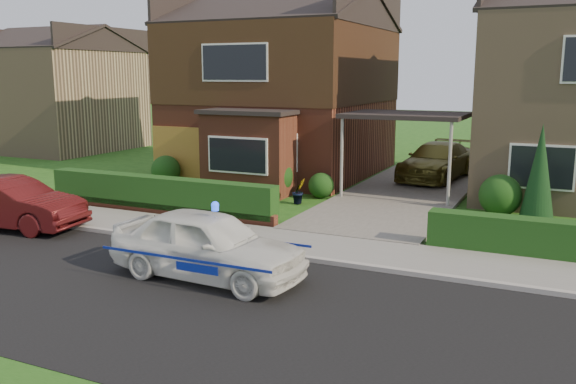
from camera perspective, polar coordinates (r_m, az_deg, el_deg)
The scene contains 22 objects.
ground at distance 10.72m, azimuth -4.24°, elevation -11.05°, with size 120.00×120.00×0.00m, color #1D4B14.
road at distance 10.72m, azimuth -4.24°, elevation -11.05°, with size 60.00×6.00×0.02m, color black.
kerb at distance 13.28m, azimuth 2.20°, elevation -6.34°, with size 60.00×0.16×0.12m, color #9E9993.
sidewalk at distance 14.22m, azimuth 3.84°, elevation -5.22°, with size 60.00×2.00×0.10m, color slate.
driveway at distance 20.63m, azimuth 10.75°, elevation -0.25°, with size 3.80×12.00×0.12m, color #666059.
house_left at distance 24.95m, azimuth -0.41°, elevation 10.53°, with size 7.50×9.53×7.25m.
carport_link at distance 20.25m, azimuth 10.99°, elevation 6.95°, with size 3.80×3.00×2.77m.
garage_door at distance 22.97m, azimuth -10.22°, elevation 3.41°, with size 2.20×0.10×2.10m, color brown.
dwarf_wall at distance 17.98m, azimuth -12.23°, elevation -1.57°, with size 7.70×0.25×0.36m, color brown.
hedge_left at distance 18.14m, azimuth -11.93°, elevation -2.03°, with size 7.50×0.55×0.90m, color #143410.
shrub_left_far at distance 22.82m, azimuth -11.36°, elevation 2.02°, with size 1.08×1.08×1.08m, color #143410.
shrub_left_mid at distance 20.31m, azimuth -1.39°, elevation 1.49°, with size 1.32×1.32×1.32m, color #143410.
shrub_left_near at distance 19.98m, azimuth 3.11°, elevation 0.62°, with size 0.84×0.84×0.84m, color #143410.
shrub_right_near at distance 18.45m, azimuth 19.24°, elevation -0.29°, with size 1.20×1.20×1.20m, color #143410.
conifer_a at distance 18.08m, azimuth 22.46°, elevation 1.52°, with size 0.90×0.90×2.60m, color black.
neighbour_left at distance 35.05m, azimuth -20.56°, elevation 8.00°, with size 6.50×7.00×5.20m, color #987C5D.
police_car at distance 12.17m, azimuth -7.53°, elevation -4.96°, with size 3.72×4.13×1.54m.
driveway_car at distance 23.61m, azimuth 13.74°, elevation 2.84°, with size 1.88×4.63×1.34m, color brown.
street_car at distance 17.50m, azimuth -24.57°, elevation -1.05°, with size 4.03×1.40×1.33m, color #460F10.
potted_plant_a at distance 20.51m, azimuth -18.23°, elevation 0.14°, with size 0.37×0.25×0.70m, color gray.
potted_plant_b at distance 19.03m, azimuth 1.02°, elevation 0.04°, with size 0.35×0.44×0.79m, color gray.
potted_plant_c at distance 19.98m, azimuth -1.08°, elevation 0.43°, with size 0.39×0.39×0.70m, color gray.
Camera 1 is at (4.87, -8.66, 4.02)m, focal length 38.00 mm.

